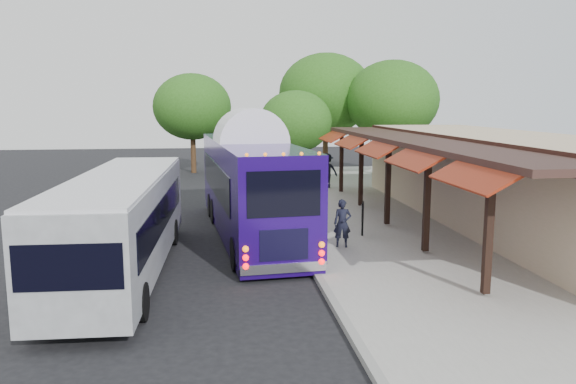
{
  "coord_description": "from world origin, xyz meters",
  "views": [
    {
      "loc": [
        -2.66,
        -16.39,
        4.8
      ],
      "look_at": [
        -0.25,
        2.36,
        1.8
      ],
      "focal_mm": 35.0,
      "sensor_mm": 36.0,
      "label": 1
    }
  ],
  "objects_px": {
    "ped_c": "(306,207)",
    "ped_d": "(327,171)",
    "city_bus": "(122,220)",
    "ped_a": "(342,223)",
    "ped_b": "(297,194)",
    "sign_board": "(363,213)",
    "coach_bus": "(250,182)"
  },
  "relations": [
    {
      "from": "ped_b",
      "to": "coach_bus",
      "type": "bearing_deg",
      "value": 31.94
    },
    {
      "from": "city_bus",
      "to": "ped_a",
      "type": "height_order",
      "value": "city_bus"
    },
    {
      "from": "ped_c",
      "to": "ped_d",
      "type": "relative_size",
      "value": 0.88
    },
    {
      "from": "ped_a",
      "to": "sign_board",
      "type": "relative_size",
      "value": 1.3
    },
    {
      "from": "coach_bus",
      "to": "ped_a",
      "type": "height_order",
      "value": "coach_bus"
    },
    {
      "from": "ped_a",
      "to": "coach_bus",
      "type": "bearing_deg",
      "value": 148.42
    },
    {
      "from": "coach_bus",
      "to": "ped_c",
      "type": "relative_size",
      "value": 6.9
    },
    {
      "from": "city_bus",
      "to": "ped_a",
      "type": "bearing_deg",
      "value": 14.92
    },
    {
      "from": "city_bus",
      "to": "sign_board",
      "type": "bearing_deg",
      "value": 22.85
    },
    {
      "from": "coach_bus",
      "to": "city_bus",
      "type": "relative_size",
      "value": 1.1
    },
    {
      "from": "ped_d",
      "to": "sign_board",
      "type": "relative_size",
      "value": 1.59
    },
    {
      "from": "city_bus",
      "to": "ped_c",
      "type": "height_order",
      "value": "city_bus"
    },
    {
      "from": "ped_a",
      "to": "ped_c",
      "type": "xyz_separation_m",
      "value": [
        -0.77,
        2.77,
        0.06
      ]
    },
    {
      "from": "ped_b",
      "to": "ped_c",
      "type": "relative_size",
      "value": 1.11
    },
    {
      "from": "city_bus",
      "to": "ped_b",
      "type": "xyz_separation_m",
      "value": [
        5.92,
        6.68,
        -0.48
      ]
    },
    {
      "from": "city_bus",
      "to": "ped_a",
      "type": "distance_m",
      "value": 6.91
    },
    {
      "from": "coach_bus",
      "to": "ped_b",
      "type": "distance_m",
      "value": 3.29
    },
    {
      "from": "ped_c",
      "to": "city_bus",
      "type": "bearing_deg",
      "value": -0.04
    },
    {
      "from": "coach_bus",
      "to": "city_bus",
      "type": "bearing_deg",
      "value": -137.69
    },
    {
      "from": "ped_d",
      "to": "ped_b",
      "type": "bearing_deg",
      "value": 62.5
    },
    {
      "from": "ped_d",
      "to": "sign_board",
      "type": "distance_m",
      "value": 11.4
    },
    {
      "from": "ped_a",
      "to": "ped_b",
      "type": "bearing_deg",
      "value": 110.68
    },
    {
      "from": "coach_bus",
      "to": "sign_board",
      "type": "height_order",
      "value": "coach_bus"
    },
    {
      "from": "ped_b",
      "to": "sign_board",
      "type": "distance_m",
      "value": 4.11
    },
    {
      "from": "coach_bus",
      "to": "ped_b",
      "type": "height_order",
      "value": "coach_bus"
    },
    {
      "from": "city_bus",
      "to": "ped_b",
      "type": "distance_m",
      "value": 8.94
    },
    {
      "from": "ped_a",
      "to": "ped_d",
      "type": "height_order",
      "value": "ped_d"
    },
    {
      "from": "ped_d",
      "to": "sign_board",
      "type": "height_order",
      "value": "ped_d"
    },
    {
      "from": "ped_b",
      "to": "sign_board",
      "type": "relative_size",
      "value": 1.56
    },
    {
      "from": "ped_d",
      "to": "sign_board",
      "type": "bearing_deg",
      "value": 77.64
    },
    {
      "from": "coach_bus",
      "to": "ped_c",
      "type": "xyz_separation_m",
      "value": [
        2.05,
        0.08,
        -0.98
      ]
    },
    {
      "from": "ped_b",
      "to": "ped_c",
      "type": "distance_m",
      "value": 2.33
    }
  ]
}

